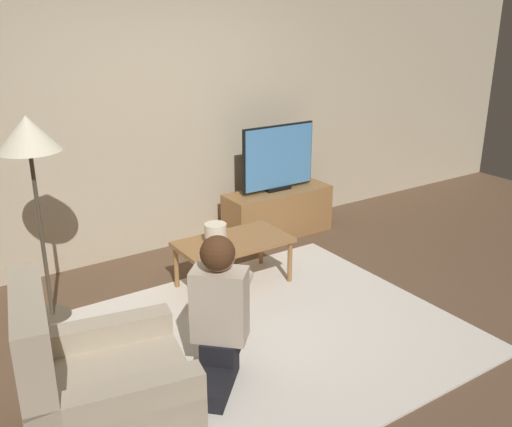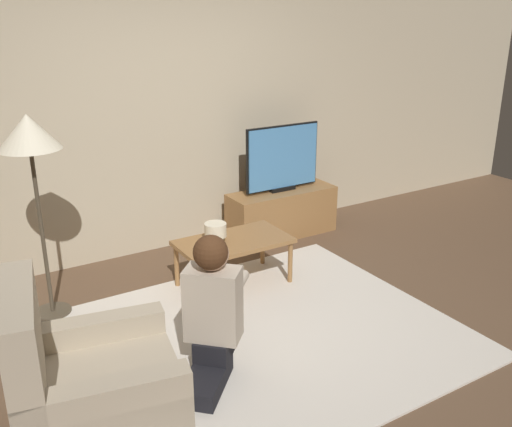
# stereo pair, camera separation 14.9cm
# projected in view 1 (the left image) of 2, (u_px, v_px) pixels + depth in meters

# --- Properties ---
(ground_plane) EXTENTS (10.00, 10.00, 0.00)m
(ground_plane) POSITION_uv_depth(u_px,v_px,m) (272.00, 335.00, 4.13)
(ground_plane) COLOR brown
(wall_back) EXTENTS (10.00, 0.06, 2.60)m
(wall_back) POSITION_uv_depth(u_px,v_px,m) (151.00, 116.00, 5.19)
(wall_back) COLOR beige
(wall_back) RESTS_ON ground_plane
(rug) EXTENTS (2.61, 2.28, 0.02)m
(rug) POSITION_uv_depth(u_px,v_px,m) (272.00, 334.00, 4.12)
(rug) COLOR silver
(rug) RESTS_ON ground_plane
(tv_stand) EXTENTS (1.13, 0.39, 0.48)m
(tv_stand) POSITION_uv_depth(u_px,v_px,m) (278.00, 213.00, 5.88)
(tv_stand) COLOR olive
(tv_stand) RESTS_ON ground_plane
(tv) EXTENTS (0.83, 0.08, 0.67)m
(tv) POSITION_uv_depth(u_px,v_px,m) (278.00, 158.00, 5.68)
(tv) COLOR black
(tv) RESTS_ON tv_stand
(coffee_table) EXTENTS (0.93, 0.52, 0.42)m
(coffee_table) POSITION_uv_depth(u_px,v_px,m) (233.00, 245.00, 4.74)
(coffee_table) COLOR olive
(coffee_table) RESTS_ON ground_plane
(floor_lamp) EXTENTS (0.44, 0.44, 1.55)m
(floor_lamp) POSITION_uv_depth(u_px,v_px,m) (29.00, 145.00, 3.90)
(floor_lamp) COLOR #4C4233
(floor_lamp) RESTS_ON ground_plane
(armchair) EXTENTS (0.98, 0.92, 0.93)m
(armchair) POSITION_uv_depth(u_px,v_px,m) (101.00, 394.00, 3.05)
(armchair) COLOR #B7A88E
(armchair) RESTS_ON ground_plane
(person_kneeling) EXTENTS (0.74, 0.76, 0.95)m
(person_kneeling) POSITION_uv_depth(u_px,v_px,m) (219.00, 307.00, 3.51)
(person_kneeling) COLOR black
(person_kneeling) RESTS_ON rug
(table_lamp) EXTENTS (0.18, 0.18, 0.17)m
(table_lamp) POSITION_uv_depth(u_px,v_px,m) (216.00, 232.00, 4.62)
(table_lamp) COLOR #4C3823
(table_lamp) RESTS_ON coffee_table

